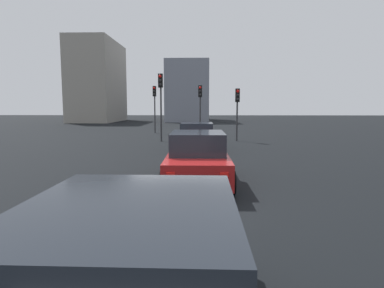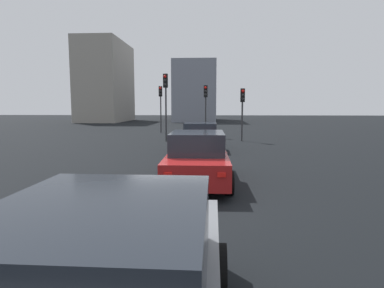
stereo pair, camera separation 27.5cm
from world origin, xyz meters
name	(u,v)px [view 1 (the left image)]	position (x,y,z in m)	size (l,w,h in m)	color
ground_plane	(188,200)	(0.00, 0.00, -0.10)	(160.00, 160.00, 0.20)	black
car_silver_lead	(197,137)	(9.19, -0.06, 0.72)	(4.64, 2.13, 1.47)	#A8AAB2
car_red_second	(198,158)	(1.60, -0.24, 0.75)	(4.70, 2.04, 1.57)	maroon
traffic_light_near_left	(161,93)	(13.27, 2.40, 3.20)	(0.33, 0.31, 4.47)	#2D2D30
traffic_light_near_right	(155,99)	(20.31, 3.86, 2.96)	(0.32, 0.29, 4.11)	#2D2D30
traffic_light_far_left	(237,103)	(13.77, -2.70, 2.55)	(0.32, 0.29, 3.53)	#2D2D30
traffic_light_far_right	(200,100)	(16.95, -0.17, 2.84)	(0.32, 0.30, 3.94)	#2D2D30
building_facade_left	(189,93)	(46.18, 2.00, 4.63)	(14.16, 6.54, 9.26)	gray
building_facade_center	(98,82)	(42.51, 16.00, 6.14)	(12.25, 6.12, 12.28)	gray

